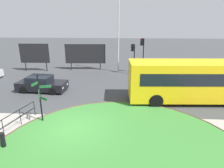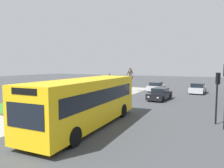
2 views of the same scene
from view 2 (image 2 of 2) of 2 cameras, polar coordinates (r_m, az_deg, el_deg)
ground at (r=23.36m, az=-4.63°, el=-4.71°), size 120.00×120.00×0.00m
sidewalk_paving at (r=24.57m, az=-8.94°, el=-4.25°), size 32.00×7.66×0.02m
grass_island at (r=22.58m, az=-13.65°, el=-5.05°), size 12.48×12.48×0.10m
grass_kerb_ring at (r=22.58m, az=-13.65°, el=-5.03°), size 12.79×12.79×0.11m
signpost_directional at (r=24.53m, az=-0.91°, el=-0.12°), size 0.81×0.84×3.05m
bollard_foreground at (r=26.76m, az=-4.78°, el=-2.48°), size 0.22×0.22×0.89m
railing_grass_edge at (r=26.73m, az=-2.28°, el=-2.08°), size 1.23×5.00×0.98m
bus_yellow at (r=13.65m, az=-6.78°, el=-4.63°), size 10.33×3.14×3.08m
car_near_lane at (r=33.10m, az=11.91°, el=-0.79°), size 4.39×1.93×1.40m
car_far_lane at (r=32.34m, az=22.28°, el=-1.13°), size 4.41×2.05×1.47m
car_trailing at (r=24.83m, az=12.85°, el=-2.74°), size 4.33×2.07×1.37m
traffic_light_far at (r=15.73m, az=26.76°, el=-0.57°), size 0.49×0.30×3.47m
planter_near_signpost at (r=28.12m, az=1.40°, el=-2.08°), size 0.91×0.91×1.04m
street_tree_bare at (r=31.96m, az=4.91°, el=1.28°), size 1.19×1.26×3.62m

